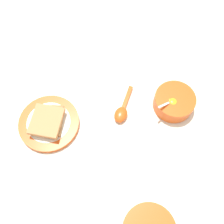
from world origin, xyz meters
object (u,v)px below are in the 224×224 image
(toast_sandwich, at_px, (47,121))
(soup_spoon, at_px, (122,112))
(egg_bowl, at_px, (174,102))
(toast_plate, at_px, (49,123))

(toast_sandwich, relative_size, soup_spoon, 1.17)
(toast_sandwich, height_order, soup_spoon, toast_sandwich)
(egg_bowl, distance_m, toast_sandwich, 0.43)
(toast_plate, height_order, toast_sandwich, toast_sandwich)
(soup_spoon, bearing_deg, toast_sandwich, -17.92)
(toast_plate, bearing_deg, egg_bowl, 161.53)
(egg_bowl, xyz_separation_m, toast_sandwich, (0.41, -0.14, 0.01))
(toast_plate, bearing_deg, soup_spoon, 161.65)
(egg_bowl, xyz_separation_m, toast_plate, (0.41, -0.14, -0.02))
(toast_sandwich, bearing_deg, egg_bowl, 161.79)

